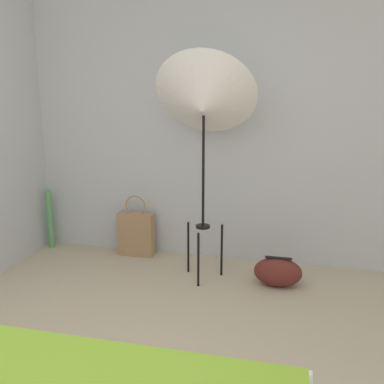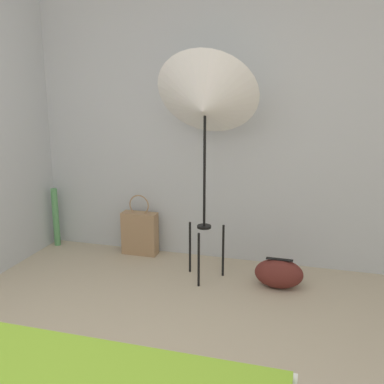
{
  "view_description": "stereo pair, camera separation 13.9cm",
  "coord_description": "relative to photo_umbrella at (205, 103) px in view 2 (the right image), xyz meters",
  "views": [
    {
      "loc": [
        0.98,
        -1.46,
        1.64
      ],
      "look_at": [
        0.2,
        1.79,
        0.82
      ],
      "focal_mm": 42.0,
      "sensor_mm": 36.0,
      "label": 1
    },
    {
      "loc": [
        1.12,
        -1.42,
        1.64
      ],
      "look_at": [
        0.2,
        1.79,
        0.82
      ],
      "focal_mm": 42.0,
      "sensor_mm": 36.0,
      "label": 2
    }
  ],
  "objects": [
    {
      "name": "wall_back",
      "position": [
        -0.24,
        0.51,
        -0.18
      ],
      "size": [
        8.0,
        0.05,
        2.6
      ],
      "color": "#B7BCC1",
      "rests_on": "ground_plane"
    },
    {
      "name": "photo_umbrella",
      "position": [
        0.0,
        0.0,
        0.0
      ],
      "size": [
        0.83,
        0.68,
        1.88
      ],
      "color": "black",
      "rests_on": "ground_plane"
    },
    {
      "name": "tote_bag",
      "position": [
        -0.74,
        0.37,
        -1.26
      ],
      "size": [
        0.34,
        0.13,
        0.59
      ],
      "color": "#9E7A56",
      "rests_on": "ground_plane"
    },
    {
      "name": "duffel_bag",
      "position": [
        0.63,
        -0.01,
        -1.36
      ],
      "size": [
        0.39,
        0.24,
        0.25
      ],
      "color": "#5B231E",
      "rests_on": "ground_plane"
    },
    {
      "name": "paper_roll",
      "position": [
        -1.65,
        0.36,
        -1.18
      ],
      "size": [
        0.06,
        0.06,
        0.6
      ],
      "color": "#56995B",
      "rests_on": "ground_plane"
    }
  ]
}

